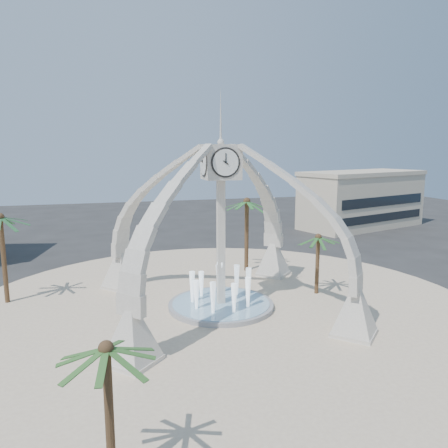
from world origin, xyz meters
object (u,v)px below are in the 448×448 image
object	(u,v)px
clock_tower	(221,224)
fountain	(221,304)
palm_east	(318,238)
palm_north	(247,202)
palm_west	(0,219)
palm_south	(106,350)

from	to	relation	value
clock_tower	fountain	size ratio (longest dim) A/B	2.24
palm_east	palm_north	distance (m)	9.13
palm_east	palm_west	world-z (taller)	palm_west
palm_north	palm_east	bearing A→B (deg)	-67.07
palm_west	palm_north	xyz separation A→B (m)	(21.04, 3.64, 0.14)
palm_south	palm_east	bearing A→B (deg)	44.96
palm_east	palm_west	size ratio (longest dim) A/B	0.73
clock_tower	palm_east	size ratio (longest dim) A/B	3.26
palm_south	palm_west	bearing A→B (deg)	109.32
clock_tower	fountain	world-z (taller)	clock_tower
palm_north	fountain	bearing A→B (deg)	-118.92
palm_west	palm_south	distance (m)	22.83
palm_west	clock_tower	bearing A→B (deg)	-19.28
palm_west	palm_north	distance (m)	21.36
palm_north	clock_tower	bearing A→B (deg)	-118.92
palm_east	palm_west	distance (m)	25.00
clock_tower	palm_west	world-z (taller)	clock_tower
palm_west	palm_north	bearing A→B (deg)	9.82
palm_south	clock_tower	bearing A→B (deg)	62.13
palm_west	palm_east	bearing A→B (deg)	-10.50
fountain	palm_west	distance (m)	18.08
palm_north	palm_south	bearing A→B (deg)	-118.26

